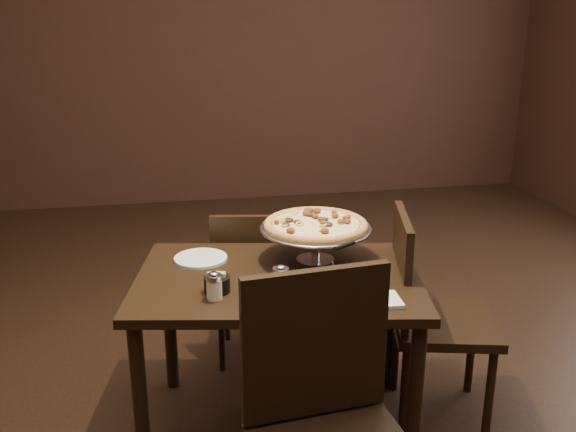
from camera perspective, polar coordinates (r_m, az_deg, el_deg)
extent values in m
cube|color=black|center=(2.91, -0.02, -18.43)|extent=(6.00, 7.00, 0.02)
cube|color=#321913|center=(5.83, -6.81, 14.84)|extent=(6.00, 0.02, 2.80)
cube|color=black|center=(2.56, -0.89, -5.74)|extent=(1.24, 0.94, 0.04)
cylinder|color=black|center=(2.51, -12.99, -15.94)|extent=(0.06, 0.06, 0.66)
cylinder|color=black|center=(2.50, 11.21, -15.96)|extent=(0.06, 0.06, 0.66)
cylinder|color=black|center=(3.05, -10.48, -9.29)|extent=(0.06, 0.06, 0.66)
cylinder|color=black|center=(3.04, 8.89, -9.28)|extent=(0.06, 0.06, 0.66)
cylinder|color=silver|center=(2.71, 2.44, -3.90)|extent=(0.16, 0.16, 0.01)
cylinder|color=silver|center=(2.68, 2.46, -2.57)|extent=(0.03, 0.03, 0.13)
cylinder|color=silver|center=(2.66, 2.47, -1.24)|extent=(0.11, 0.11, 0.01)
cylinder|color=gray|center=(2.66, 2.48, -1.10)|extent=(0.46, 0.46, 0.01)
torus|color=gray|center=(2.66, 2.48, -1.08)|extent=(0.47, 0.47, 0.01)
cylinder|color=#A57131|center=(2.65, 2.48, -0.89)|extent=(0.42, 0.42, 0.01)
torus|color=#A57131|center=(2.65, 2.48, -0.80)|extent=(0.43, 0.43, 0.04)
cylinder|color=#E2C57C|center=(2.65, 2.48, -0.68)|extent=(0.36, 0.36, 0.01)
cylinder|color=beige|center=(2.37, -6.57, -6.49)|extent=(0.06, 0.06, 0.08)
cylinder|color=silver|center=(2.35, -6.61, -5.44)|extent=(0.06, 0.06, 0.02)
ellipsoid|color=silver|center=(2.34, -6.62, -5.09)|extent=(0.03, 0.03, 0.01)
cylinder|color=maroon|center=(2.41, -0.65, -5.91)|extent=(0.06, 0.06, 0.08)
cylinder|color=silver|center=(2.39, -0.65, -4.87)|extent=(0.06, 0.06, 0.02)
ellipsoid|color=silver|center=(2.38, -0.65, -4.53)|extent=(0.03, 0.03, 0.01)
cylinder|color=black|center=(2.42, -6.32, -6.05)|extent=(0.10, 0.10, 0.06)
cube|color=tan|center=(2.42, -6.72, -5.78)|extent=(0.04, 0.03, 0.07)
cube|color=tan|center=(2.42, -6.02, -5.73)|extent=(0.04, 0.03, 0.07)
cube|color=silver|center=(2.36, 8.35, -7.42)|extent=(0.14, 0.14, 0.01)
cylinder|color=white|center=(2.74, -7.77, -3.75)|extent=(0.22, 0.22, 0.01)
cylinder|color=white|center=(2.30, 0.12, -8.03)|extent=(0.23, 0.23, 0.01)
cone|color=silver|center=(2.45, 5.05, -2.72)|extent=(0.14, 0.14, 0.00)
cylinder|color=black|center=(2.45, 5.05, -2.66)|extent=(0.10, 0.08, 0.02)
cube|color=black|center=(3.24, -3.07, -6.18)|extent=(0.44, 0.44, 0.04)
cube|color=black|center=(3.00, -3.27, -3.59)|extent=(0.38, 0.09, 0.40)
cylinder|color=black|center=(3.46, -0.35, -8.19)|extent=(0.03, 0.03, 0.37)
cylinder|color=black|center=(3.48, -5.46, -8.18)|extent=(0.03, 0.03, 0.37)
cylinder|color=black|center=(3.19, -0.32, -10.63)|extent=(0.03, 0.03, 0.37)
cylinder|color=black|center=(3.21, -5.91, -10.61)|extent=(0.03, 0.03, 0.37)
cube|color=black|center=(1.98, 2.46, -11.23)|extent=(0.46, 0.08, 0.48)
cube|color=black|center=(2.84, 13.66, -9.25)|extent=(0.52, 0.52, 0.04)
cube|color=black|center=(2.71, 10.03, -4.49)|extent=(0.13, 0.42, 0.45)
cylinder|color=black|center=(2.85, 17.48, -14.87)|extent=(0.04, 0.04, 0.42)
cylinder|color=black|center=(3.14, 15.96, -11.47)|extent=(0.04, 0.04, 0.42)
cylinder|color=black|center=(2.78, 10.32, -15.11)|extent=(0.04, 0.04, 0.42)
cylinder|color=black|center=(3.08, 9.54, -11.59)|extent=(0.04, 0.04, 0.42)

